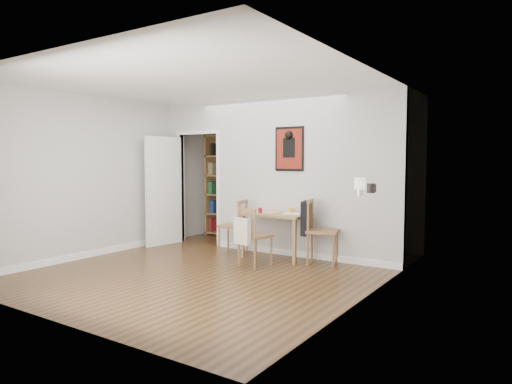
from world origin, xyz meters
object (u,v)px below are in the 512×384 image
Objects in this scene: chair_left at (233,226)px; ceramic_jar_a at (371,188)px; dining_table at (277,218)px; red_glass at (260,210)px; chair_front at (255,236)px; fireplace at (371,238)px; bookshelf at (226,185)px; chair_right at (321,231)px; orange_fruit at (291,210)px; ceramic_jar_b at (373,188)px; mantel_lamp at (360,185)px; notebook at (294,213)px.

ceramic_jar_a is (2.60, -0.64, 0.77)m from chair_left.
red_glass is at bearing -152.45° from dining_table.
chair_front is (0.02, -0.68, -0.19)m from dining_table.
chair_left is at bearing 163.98° from fireplace.
dining_table is 2.42m from bookshelf.
chair_right is 1.42m from ceramic_jar_a.
dining_table is 8.82× the size of ceramic_jar_a.
orange_fruit is (0.18, 0.77, 0.33)m from chair_front.
bookshelf reaches higher than chair_left.
bookshelf reaches higher than chair_right.
dining_table is at bearing -154.85° from orange_fruit.
bookshelf is at bearing 153.61° from ceramic_jar_b.
dining_table is 2.04m from fireplace.
chair_left is 0.43× the size of bookshelf.
dining_table is 0.50× the size of bookshelf.
dining_table is 1.17× the size of chair_left.
ceramic_jar_a reaches higher than chair_right.
chair_right is 8.16× the size of ceramic_jar_a.
mantel_lamp reaches higher than red_glass.
notebook is (0.30, 0.03, 0.10)m from dining_table.
dining_table is 0.31m from notebook.
dining_table is at bearing 6.16° from chair_left.
dining_table is at bearing 146.38° from mantel_lamp.
fireplace is at bearing -38.02° from chair_right.
chair_left reaches higher than red_glass.
mantel_lamp is at bearing -38.86° from orange_fruit.
ceramic_jar_b reaches higher than dining_table.
chair_right is 0.79× the size of fireplace.
ceramic_jar_b reaches higher than notebook.
fireplace reaches higher than chair_front.
red_glass is (1.76, -1.43, -0.28)m from bookshelf.
mantel_lamp is (1.63, -1.31, 0.52)m from orange_fruit.
bookshelf reaches higher than red_glass.
chair_right is 1.32m from ceramic_jar_b.
ceramic_jar_b reaches higher than fireplace.
ceramic_jar_b is at bearing -29.30° from chair_right.
red_glass is 2.40m from mantel_lamp.
ceramic_jar_b is (1.56, -0.66, 0.44)m from orange_fruit.
ceramic_jar_a reaches higher than red_glass.
mantel_lamp is at bearing -33.33° from bookshelf.
chair_left is 1.59m from chair_right.
fireplace is at bearing -29.85° from orange_fruit.
bookshelf is 19.92× the size of ceramic_jar_b.
bookshelf is at bearing 146.94° from dining_table.
ceramic_jar_b is (3.76, -1.87, 0.17)m from bookshelf.
fireplace is at bearing -65.09° from ceramic_jar_a.
dining_table is 2.29m from mantel_lamp.
fireplace reaches higher than chair_right.
fireplace reaches higher than notebook.
fireplace reaches higher than orange_fruit.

